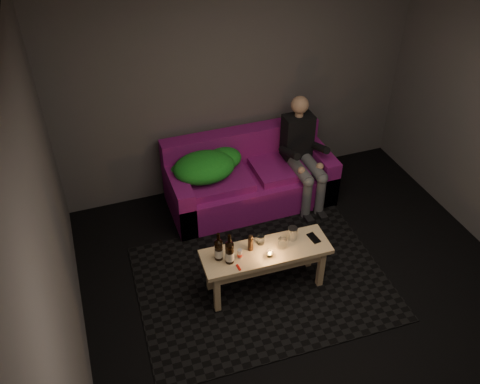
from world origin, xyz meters
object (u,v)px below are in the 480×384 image
object	(u,v)px
person	(302,151)
coffee_table	(266,257)
beer_bottle_a	(219,249)
steel_cup	(292,233)
sofa	(249,179)
beer_bottle_b	(230,252)

from	to	relation	value
person	coffee_table	xyz separation A→B (m)	(-0.88, -1.15, -0.23)
beer_bottle_a	steel_cup	distance (m)	0.71
beer_bottle_a	sofa	bearing A→B (deg)	59.31
beer_bottle_a	steel_cup	bearing A→B (deg)	1.54
beer_bottle_a	beer_bottle_b	xyz separation A→B (m)	(0.08, -0.07, 0.01)
person	sofa	bearing A→B (deg)	165.40
sofa	person	world-z (taller)	person
person	beer_bottle_a	xyz separation A→B (m)	(-1.31, -1.11, -0.04)
sofa	beer_bottle_b	world-z (taller)	beer_bottle_b
beer_bottle_b	person	bearing A→B (deg)	43.64
coffee_table	beer_bottle_b	distance (m)	0.40
coffee_table	beer_bottle_a	bearing A→B (deg)	174.09
beer_bottle_b	steel_cup	size ratio (longest dim) A/B	2.51
person	steel_cup	distance (m)	1.25
sofa	beer_bottle_b	xyz separation A→B (m)	(-0.67, -1.33, 0.31)
steel_cup	coffee_table	bearing A→B (deg)	-167.28
person	coffee_table	size ratio (longest dim) A/B	1.02
sofa	person	xyz separation A→B (m)	(0.57, -0.15, 0.34)
person	beer_bottle_b	world-z (taller)	person
coffee_table	beer_bottle_a	size ratio (longest dim) A/B	4.04
sofa	beer_bottle_a	size ratio (longest dim) A/B	6.21
person	steel_cup	size ratio (longest dim) A/B	9.80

